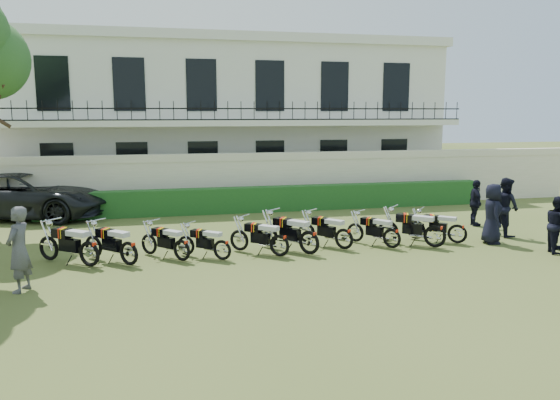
{
  "coord_description": "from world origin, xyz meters",
  "views": [
    {
      "loc": [
        -3.47,
        -14.04,
        3.96
      ],
      "look_at": [
        0.17,
        2.08,
        1.29
      ],
      "focal_mm": 35.0,
      "sensor_mm": 36.0,
      "label": 1
    }
  ],
  "objects_px": {
    "motorcycle_3": "(222,245)",
    "motorcycle_5": "(309,237)",
    "motorcycle_2": "(182,245)",
    "motorcycle_6": "(344,234)",
    "officer_3": "(492,214)",
    "inspector": "(19,249)",
    "motorcycle_0": "(89,248)",
    "motorcycle_4": "(280,240)",
    "motorcycle_1": "(129,248)",
    "motorcycle_9": "(458,229)",
    "motorcycle_8": "(435,231)",
    "officer_4": "(505,207)",
    "officer_5": "(475,203)",
    "officer_1": "(558,225)",
    "motorcycle_7": "(392,234)",
    "suv": "(26,195)"
  },
  "relations": [
    {
      "from": "motorcycle_3",
      "to": "motorcycle_5",
      "type": "xyz_separation_m",
      "value": [
        2.43,
        0.03,
        0.1
      ]
    },
    {
      "from": "motorcycle_2",
      "to": "motorcycle_5",
      "type": "bearing_deg",
      "value": -45.33
    },
    {
      "from": "motorcycle_6",
      "to": "officer_3",
      "type": "bearing_deg",
      "value": -42.15
    },
    {
      "from": "motorcycle_2",
      "to": "inspector",
      "type": "relative_size",
      "value": 0.72
    },
    {
      "from": "motorcycle_0",
      "to": "motorcycle_4",
      "type": "relative_size",
      "value": 1.14
    },
    {
      "from": "motorcycle_0",
      "to": "motorcycle_1",
      "type": "relative_size",
      "value": 1.15
    },
    {
      "from": "motorcycle_0",
      "to": "motorcycle_9",
      "type": "bearing_deg",
      "value": -51.1
    },
    {
      "from": "motorcycle_0",
      "to": "motorcycle_1",
      "type": "bearing_deg",
      "value": -58.26
    },
    {
      "from": "motorcycle_8",
      "to": "officer_4",
      "type": "xyz_separation_m",
      "value": [
        3.0,
        1.01,
        0.42
      ]
    },
    {
      "from": "motorcycle_0",
      "to": "officer_5",
      "type": "distance_m",
      "value": 12.87
    },
    {
      "from": "motorcycle_8",
      "to": "officer_1",
      "type": "distance_m",
      "value": 3.37
    },
    {
      "from": "motorcycle_5",
      "to": "officer_5",
      "type": "bearing_deg",
      "value": -20.01
    },
    {
      "from": "motorcycle_3",
      "to": "motorcycle_6",
      "type": "xyz_separation_m",
      "value": [
        3.58,
        0.38,
        0.05
      ]
    },
    {
      "from": "motorcycle_0",
      "to": "motorcycle_1",
      "type": "xyz_separation_m",
      "value": [
        0.99,
        -0.11,
        -0.03
      ]
    },
    {
      "from": "motorcycle_8",
      "to": "inspector",
      "type": "bearing_deg",
      "value": 140.53
    },
    {
      "from": "motorcycle_1",
      "to": "motorcycle_4",
      "type": "distance_m",
      "value": 4.0
    },
    {
      "from": "motorcycle_5",
      "to": "officer_3",
      "type": "xyz_separation_m",
      "value": [
        5.8,
        0.17,
        0.38
      ]
    },
    {
      "from": "motorcycle_2",
      "to": "motorcycle_4",
      "type": "bearing_deg",
      "value": -46.07
    },
    {
      "from": "motorcycle_0",
      "to": "motorcycle_3",
      "type": "relative_size",
      "value": 1.22
    },
    {
      "from": "motorcycle_3",
      "to": "motorcycle_5",
      "type": "distance_m",
      "value": 2.43
    },
    {
      "from": "motorcycle_7",
      "to": "inspector",
      "type": "distance_m",
      "value": 9.83
    },
    {
      "from": "inspector",
      "to": "motorcycle_7",
      "type": "bearing_deg",
      "value": 118.39
    },
    {
      "from": "motorcycle_4",
      "to": "motorcycle_7",
      "type": "bearing_deg",
      "value": -46.17
    },
    {
      "from": "motorcycle_8",
      "to": "suv",
      "type": "distance_m",
      "value": 14.85
    },
    {
      "from": "motorcycle_7",
      "to": "officer_1",
      "type": "relative_size",
      "value": 0.93
    },
    {
      "from": "motorcycle_4",
      "to": "officer_3",
      "type": "bearing_deg",
      "value": -47.54
    },
    {
      "from": "motorcycle_3",
      "to": "officer_5",
      "type": "height_order",
      "value": "officer_5"
    },
    {
      "from": "motorcycle_6",
      "to": "suv",
      "type": "xyz_separation_m",
      "value": [
        -10.05,
        7.28,
        0.38
      ]
    },
    {
      "from": "motorcycle_8",
      "to": "officer_4",
      "type": "relative_size",
      "value": 0.84
    },
    {
      "from": "motorcycle_5",
      "to": "motorcycle_6",
      "type": "relative_size",
      "value": 1.09
    },
    {
      "from": "motorcycle_2",
      "to": "officer_1",
      "type": "height_order",
      "value": "officer_1"
    },
    {
      "from": "motorcycle_0",
      "to": "motorcycle_6",
      "type": "bearing_deg",
      "value": -49.99
    },
    {
      "from": "inspector",
      "to": "officer_1",
      "type": "height_order",
      "value": "inspector"
    },
    {
      "from": "motorcycle_1",
      "to": "motorcycle_7",
      "type": "relative_size",
      "value": 0.99
    },
    {
      "from": "motorcycle_5",
      "to": "motorcycle_9",
      "type": "height_order",
      "value": "motorcycle_5"
    },
    {
      "from": "motorcycle_3",
      "to": "officer_3",
      "type": "bearing_deg",
      "value": -49.95
    },
    {
      "from": "motorcycle_5",
      "to": "officer_5",
      "type": "relative_size",
      "value": 1.02
    },
    {
      "from": "motorcycle_8",
      "to": "officer_3",
      "type": "relative_size",
      "value": 0.87
    },
    {
      "from": "motorcycle_2",
      "to": "motorcycle_4",
      "type": "relative_size",
      "value": 0.92
    },
    {
      "from": "suv",
      "to": "officer_5",
      "type": "relative_size",
      "value": 3.81
    },
    {
      "from": "motorcycle_9",
      "to": "suv",
      "type": "height_order",
      "value": "suv"
    },
    {
      "from": "motorcycle_7",
      "to": "motorcycle_8",
      "type": "relative_size",
      "value": 0.94
    },
    {
      "from": "officer_1",
      "to": "officer_5",
      "type": "distance_m",
      "value": 3.85
    },
    {
      "from": "motorcycle_8",
      "to": "officer_1",
      "type": "xyz_separation_m",
      "value": [
        3.13,
        -1.21,
        0.29
      ]
    },
    {
      "from": "motorcycle_7",
      "to": "officer_4",
      "type": "height_order",
      "value": "officer_4"
    },
    {
      "from": "officer_1",
      "to": "officer_3",
      "type": "height_order",
      "value": "officer_3"
    },
    {
      "from": "motorcycle_0",
      "to": "suv",
      "type": "relative_size",
      "value": 0.28
    },
    {
      "from": "motorcycle_3",
      "to": "officer_5",
      "type": "distance_m",
      "value": 9.58
    },
    {
      "from": "motorcycle_1",
      "to": "motorcycle_5",
      "type": "height_order",
      "value": "motorcycle_5"
    },
    {
      "from": "officer_1",
      "to": "officer_4",
      "type": "bearing_deg",
      "value": 22.35
    }
  ]
}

